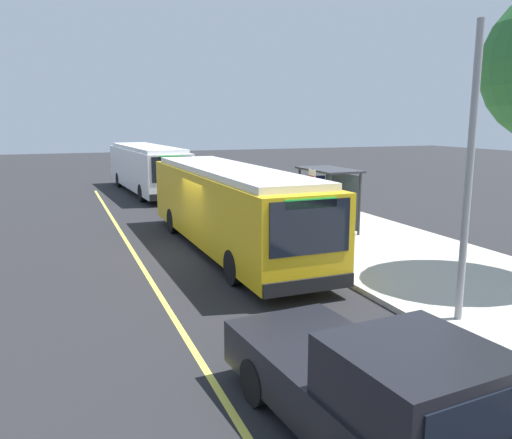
# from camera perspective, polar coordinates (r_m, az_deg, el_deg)

# --- Properties ---
(ground_plane) EXTENTS (120.00, 120.00, 0.00)m
(ground_plane) POSITION_cam_1_polar(r_m,az_deg,el_deg) (18.05, -6.06, -3.67)
(ground_plane) COLOR #232326
(sidewalk_curb) EXTENTS (44.00, 6.40, 0.15)m
(sidewalk_curb) POSITION_cam_1_polar(r_m,az_deg,el_deg) (20.39, 10.43, -1.88)
(sidewalk_curb) COLOR #B7B2A8
(sidewalk_curb) RESTS_ON ground_plane
(lane_stripe_center) EXTENTS (36.00, 0.14, 0.01)m
(lane_stripe_center) POSITION_cam_1_polar(r_m,az_deg,el_deg) (17.63, -12.99, -4.24)
(lane_stripe_center) COLOR #E0D64C
(lane_stripe_center) RESTS_ON ground_plane
(transit_bus_main) EXTENTS (12.09, 2.79, 2.95)m
(transit_bus_main) POSITION_cam_1_polar(r_m,az_deg,el_deg) (17.96, -3.02, 1.58)
(transit_bus_main) COLOR gold
(transit_bus_main) RESTS_ON ground_plane
(transit_bus_second) EXTENTS (12.01, 3.26, 2.95)m
(transit_bus_second) POSITION_cam_1_polar(r_m,az_deg,el_deg) (33.40, -11.95, 5.68)
(transit_bus_second) COLOR white
(transit_bus_second) RESTS_ON ground_plane
(pickup_truck) EXTENTS (5.55, 2.45, 1.85)m
(pickup_truck) POSITION_cam_1_polar(r_m,az_deg,el_deg) (7.55, 13.14, -18.46)
(pickup_truck) COLOR black
(pickup_truck) RESTS_ON ground_plane
(bus_shelter) EXTENTS (2.90, 1.60, 2.48)m
(bus_shelter) POSITION_cam_1_polar(r_m,az_deg,el_deg) (21.15, 8.14, 3.72)
(bus_shelter) COLOR #333338
(bus_shelter) RESTS_ON sidewalk_curb
(waiting_bench) EXTENTS (1.60, 0.48, 0.95)m
(waiting_bench) POSITION_cam_1_polar(r_m,az_deg,el_deg) (21.26, 8.09, 0.25)
(waiting_bench) COLOR brown
(waiting_bench) RESTS_ON sidewalk_curb
(route_sign_post) EXTENTS (0.44, 0.08, 2.80)m
(route_sign_post) POSITION_cam_1_polar(r_m,az_deg,el_deg) (17.27, 6.19, 2.29)
(route_sign_post) COLOR #333338
(route_sign_post) RESTS_ON sidewalk_curb
(pedestrian_commuter) EXTENTS (0.24, 0.40, 1.69)m
(pedestrian_commuter) POSITION_cam_1_polar(r_m,az_deg,el_deg) (19.50, 5.60, 0.79)
(pedestrian_commuter) COLOR #282D47
(pedestrian_commuter) RESTS_ON sidewalk_curb
(utility_pole) EXTENTS (0.16, 0.16, 6.40)m
(utility_pole) POSITION_cam_1_polar(r_m,az_deg,el_deg) (11.91, 22.45, 4.43)
(utility_pole) COLOR gray
(utility_pole) RESTS_ON sidewalk_curb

